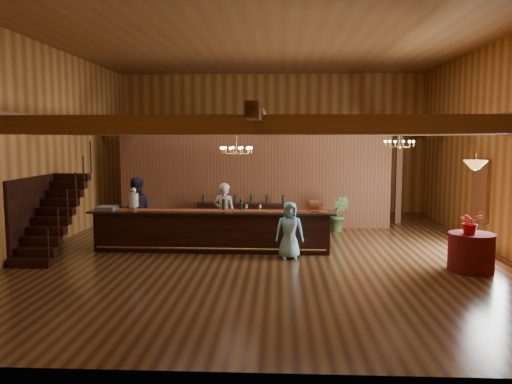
{
  "coord_description": "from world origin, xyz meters",
  "views": [
    {
      "loc": [
        0.34,
        -13.08,
        3.0
      ],
      "look_at": [
        -0.31,
        0.68,
        1.49
      ],
      "focal_mm": 35.0,
      "sensor_mm": 36.0,
      "label": 1
    }
  ],
  "objects_px": {
    "pendant_lamp": "(475,165)",
    "guest": "(289,230)",
    "backbar_shelf": "(243,216)",
    "round_table": "(471,252)",
    "chandelier_right": "(399,144)",
    "raffle_drum": "(314,205)",
    "floor_plant": "(338,214)",
    "beverage_dispenser": "(134,199)",
    "chandelier_left": "(236,150)",
    "staff_second": "(136,211)",
    "bartender": "(224,214)",
    "tasting_bar": "(212,231)"
  },
  "relations": [
    {
      "from": "tasting_bar",
      "to": "bartender",
      "type": "relative_size",
      "value": 3.7
    },
    {
      "from": "backbar_shelf",
      "to": "round_table",
      "type": "height_order",
      "value": "round_table"
    },
    {
      "from": "raffle_drum",
      "to": "chandelier_left",
      "type": "distance_m",
      "value": 2.46
    },
    {
      "from": "chandelier_left",
      "to": "chandelier_right",
      "type": "xyz_separation_m",
      "value": [
        4.39,
        1.08,
        0.16
      ]
    },
    {
      "from": "pendant_lamp",
      "to": "guest",
      "type": "xyz_separation_m",
      "value": [
        -4.06,
        0.98,
        -1.69
      ]
    },
    {
      "from": "backbar_shelf",
      "to": "pendant_lamp",
      "type": "relative_size",
      "value": 3.35
    },
    {
      "from": "chandelier_left",
      "to": "staff_second",
      "type": "xyz_separation_m",
      "value": [
        -2.94,
        0.96,
        -1.74
      ]
    },
    {
      "from": "bartender",
      "to": "floor_plant",
      "type": "xyz_separation_m",
      "value": [
        3.41,
        2.13,
        -0.3
      ]
    },
    {
      "from": "tasting_bar",
      "to": "beverage_dispenser",
      "type": "xyz_separation_m",
      "value": [
        -2.11,
        0.09,
        0.82
      ]
    },
    {
      "from": "tasting_bar",
      "to": "guest",
      "type": "xyz_separation_m",
      "value": [
        2.04,
        -0.75,
        0.16
      ]
    },
    {
      "from": "chandelier_left",
      "to": "round_table",
      "type": "bearing_deg",
      "value": -16.58
    },
    {
      "from": "backbar_shelf",
      "to": "staff_second",
      "type": "xyz_separation_m",
      "value": [
        -2.86,
        -2.37,
        0.52
      ]
    },
    {
      "from": "beverage_dispenser",
      "to": "floor_plant",
      "type": "bearing_deg",
      "value": 25.72
    },
    {
      "from": "chandelier_right",
      "to": "pendant_lamp",
      "type": "bearing_deg",
      "value": -69.0
    },
    {
      "from": "bartender",
      "to": "guest",
      "type": "height_order",
      "value": "bartender"
    },
    {
      "from": "beverage_dispenser",
      "to": "pendant_lamp",
      "type": "relative_size",
      "value": 0.67
    },
    {
      "from": "beverage_dispenser",
      "to": "floor_plant",
      "type": "relative_size",
      "value": 0.52
    },
    {
      "from": "round_table",
      "to": "pendant_lamp",
      "type": "relative_size",
      "value": 1.11
    },
    {
      "from": "floor_plant",
      "to": "round_table",
      "type": "bearing_deg",
      "value": -62.13
    },
    {
      "from": "raffle_drum",
      "to": "round_table",
      "type": "bearing_deg",
      "value": -25.53
    },
    {
      "from": "chandelier_right",
      "to": "floor_plant",
      "type": "distance_m",
      "value": 3.26
    },
    {
      "from": "guest",
      "to": "floor_plant",
      "type": "distance_m",
      "value": 3.97
    },
    {
      "from": "pendant_lamp",
      "to": "raffle_drum",
      "type": "bearing_deg",
      "value": 154.47
    },
    {
      "from": "chandelier_left",
      "to": "pendant_lamp",
      "type": "relative_size",
      "value": 0.89
    },
    {
      "from": "floor_plant",
      "to": "chandelier_left",
      "type": "bearing_deg",
      "value": -135.13
    },
    {
      "from": "backbar_shelf",
      "to": "round_table",
      "type": "relative_size",
      "value": 3.02
    },
    {
      "from": "round_table",
      "to": "chandelier_left",
      "type": "relative_size",
      "value": 1.25
    },
    {
      "from": "guest",
      "to": "floor_plant",
      "type": "relative_size",
      "value": 1.23
    },
    {
      "from": "chandelier_left",
      "to": "floor_plant",
      "type": "relative_size",
      "value": 0.69
    },
    {
      "from": "tasting_bar",
      "to": "beverage_dispenser",
      "type": "height_order",
      "value": "beverage_dispenser"
    },
    {
      "from": "staff_second",
      "to": "bartender",
      "type": "bearing_deg",
      "value": 160.6
    },
    {
      "from": "raffle_drum",
      "to": "floor_plant",
      "type": "bearing_deg",
      "value": 71.65
    },
    {
      "from": "guest",
      "to": "floor_plant",
      "type": "bearing_deg",
      "value": 61.76
    },
    {
      "from": "chandelier_left",
      "to": "tasting_bar",
      "type": "bearing_deg",
      "value": 170.44
    },
    {
      "from": "backbar_shelf",
      "to": "beverage_dispenser",
      "type": "bearing_deg",
      "value": -122.69
    },
    {
      "from": "raffle_drum",
      "to": "guest",
      "type": "xyz_separation_m",
      "value": [
        -0.64,
        -0.65,
        -0.54
      ]
    },
    {
      "from": "round_table",
      "to": "floor_plant",
      "type": "height_order",
      "value": "floor_plant"
    },
    {
      "from": "chandelier_right",
      "to": "guest",
      "type": "relative_size",
      "value": 0.56
    },
    {
      "from": "backbar_shelf",
      "to": "chandelier_left",
      "type": "distance_m",
      "value": 4.03
    },
    {
      "from": "tasting_bar",
      "to": "backbar_shelf",
      "type": "relative_size",
      "value": 2.15
    },
    {
      "from": "chandelier_right",
      "to": "guest",
      "type": "height_order",
      "value": "chandelier_right"
    },
    {
      "from": "backbar_shelf",
      "to": "round_table",
      "type": "xyz_separation_m",
      "value": [
        5.5,
        -4.95,
        0.01
      ]
    },
    {
      "from": "pendant_lamp",
      "to": "guest",
      "type": "bearing_deg",
      "value": 166.47
    },
    {
      "from": "beverage_dispenser",
      "to": "chandelier_right",
      "type": "distance_m",
      "value": 7.37
    },
    {
      "from": "backbar_shelf",
      "to": "bartender",
      "type": "xyz_separation_m",
      "value": [
        -0.34,
        -2.48,
        0.45
      ]
    },
    {
      "from": "chandelier_right",
      "to": "floor_plant",
      "type": "xyz_separation_m",
      "value": [
        -1.4,
        1.9,
        -2.25
      ]
    },
    {
      "from": "raffle_drum",
      "to": "staff_second",
      "type": "relative_size",
      "value": 0.18
    },
    {
      "from": "chandelier_right",
      "to": "tasting_bar",
      "type": "bearing_deg",
      "value": -169.16
    },
    {
      "from": "backbar_shelf",
      "to": "chandelier_right",
      "type": "height_order",
      "value": "chandelier_right"
    },
    {
      "from": "raffle_drum",
      "to": "backbar_shelf",
      "type": "bearing_deg",
      "value": 122.18
    }
  ]
}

